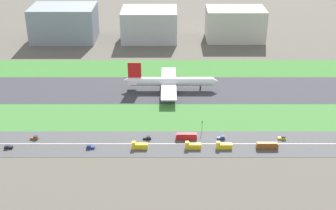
{
  "coord_description": "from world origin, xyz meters",
  "views": [
    {
      "loc": [
        2.46,
        -294.52,
        129.27
      ],
      "look_at": [
        1.98,
        -36.5,
        6.0
      ],
      "focal_mm": 50.25,
      "sensor_mm": 36.0,
      "label": 1
    }
  ],
  "objects": [
    {
      "name": "car_1",
      "position": [
        -71.38,
        -68.0,
        0.92
      ],
      "size": [
        4.4,
        1.8,
        2.0
      ],
      "color": "brown",
      "rests_on": "highway"
    },
    {
      "name": "grass_median_north",
      "position": [
        0.0,
        41.0,
        0.05
      ],
      "size": [
        280.0,
        36.0,
        0.1
      ],
      "primitive_type": "cube",
      "color": "#3D7A33",
      "rests_on": "ground_plane"
    },
    {
      "name": "car_3",
      "position": [
        32.09,
        -68.0,
        0.92
      ],
      "size": [
        4.4,
        1.8,
        2.0
      ],
      "color": "navy",
      "rests_on": "highway"
    },
    {
      "name": "car_5",
      "position": [
        65.73,
        -68.0,
        0.92
      ],
      "size": [
        4.4,
        1.8,
        2.0
      ],
      "color": "yellow",
      "rests_on": "highway"
    },
    {
      "name": "runway",
      "position": [
        0.0,
        0.0,
        0.05
      ],
      "size": [
        280.0,
        46.0,
        0.1
      ],
      "primitive_type": "cube",
      "color": "#38383D",
      "rests_on": "ground_plane"
    },
    {
      "name": "traffic_light",
      "position": [
        21.73,
        -60.01,
        4.29
      ],
      "size": [
        0.36,
        0.5,
        7.2
      ],
      "color": "#4C4C51",
      "rests_on": "highway"
    },
    {
      "name": "bus_1",
      "position": [
        55.41,
        -78.0,
        1.82
      ],
      "size": [
        11.6,
        2.5,
        3.5
      ],
      "rotation": [
        0.0,
        0.0,
        3.14
      ],
      "color": "brown",
      "rests_on": "highway"
    },
    {
      "name": "truck_2",
      "position": [
        15.62,
        -78.0,
        1.67
      ],
      "size": [
        8.4,
        2.5,
        4.0
      ],
      "rotation": [
        0.0,
        0.0,
        3.14
      ],
      "color": "yellow",
      "rests_on": "highway"
    },
    {
      "name": "truck_1",
      "position": [
        -12.84,
        -78.0,
        1.67
      ],
      "size": [
        8.4,
        2.5,
        4.0
      ],
      "rotation": [
        0.0,
        0.0,
        3.14
      ],
      "color": "yellow",
      "rests_on": "highway"
    },
    {
      "name": "terminal_building",
      "position": [
        -90.0,
        114.0,
        15.04
      ],
      "size": [
        56.15,
        39.21,
        30.08
      ],
      "primitive_type": "cube",
      "color": "gray",
      "rests_on": "ground_plane"
    },
    {
      "name": "highway",
      "position": [
        0.0,
        -73.0,
        0.05
      ],
      "size": [
        280.0,
        28.0,
        0.1
      ],
      "primitive_type": "cube",
      "color": "#4C4C4F",
      "rests_on": "ground_plane"
    },
    {
      "name": "office_tower",
      "position": [
        62.28,
        114.0,
        14.09
      ],
      "size": [
        51.36,
        32.46,
        28.19
      ],
      "primitive_type": "cube",
      "color": "beige",
      "rests_on": "ground_plane"
    },
    {
      "name": "truck_0",
      "position": [
        32.18,
        -78.0,
        1.67
      ],
      "size": [
        8.4,
        2.5,
        4.0
      ],
      "rotation": [
        0.0,
        0.0,
        3.14
      ],
      "color": "yellow",
      "rests_on": "highway"
    },
    {
      "name": "airliner",
      "position": [
        3.27,
        0.0,
        6.23
      ],
      "size": [
        65.0,
        56.0,
        19.7
      ],
      "color": "white",
      "rests_on": "runway"
    },
    {
      "name": "car_4",
      "position": [
        -82.96,
        -78.0,
        0.92
      ],
      "size": [
        4.4,
        1.8,
        2.0
      ],
      "rotation": [
        0.0,
        0.0,
        3.14
      ],
      "color": "black",
      "rests_on": "highway"
    },
    {
      "name": "grass_median_south",
      "position": [
        0.0,
        -41.0,
        0.05
      ],
      "size": [
        280.0,
        36.0,
        0.1
      ],
      "primitive_type": "cube",
      "color": "#427F38",
      "rests_on": "ground_plane"
    },
    {
      "name": "hangar_building",
      "position": [
        -14.1,
        114.0,
        13.74
      ],
      "size": [
        48.7,
        38.67,
        27.48
      ],
      "primitive_type": "cube",
      "color": "#B2B2B7",
      "rests_on": "ground_plane"
    },
    {
      "name": "car_2",
      "position": [
        -8.89,
        -68.0,
        0.92
      ],
      "size": [
        4.4,
        1.8,
        2.0
      ],
      "color": "black",
      "rests_on": "highway"
    },
    {
      "name": "ground_plane",
      "position": [
        0.0,
        0.0,
        0.0
      ],
      "size": [
        800.0,
        800.0,
        0.0
      ],
      "primitive_type": "plane",
      "color": "#5B564C"
    },
    {
      "name": "fuel_tank_west",
      "position": [
        -10.23,
        159.0,
        6.74
      ],
      "size": [
        16.28,
        16.28,
        13.48
      ],
      "primitive_type": "cylinder",
      "color": "silver",
      "rests_on": "ground_plane"
    },
    {
      "name": "car_6",
      "position": [
        -39.13,
        -78.0,
        0.92
      ],
      "size": [
        4.4,
        1.8,
        2.0
      ],
      "rotation": [
        0.0,
        0.0,
        3.14
      ],
      "color": "navy",
      "rests_on": "highway"
    },
    {
      "name": "bus_0",
      "position": [
        12.62,
        -68.0,
        1.82
      ],
      "size": [
        11.6,
        2.5,
        3.5
      ],
      "color": "#B2191E",
      "rests_on": "highway"
    },
    {
      "name": "highway_centerline",
      "position": [
        0.0,
        -73.0,
        0.11
      ],
      "size": [
        266.0,
        0.5,
        0.01
      ],
      "primitive_type": "cube",
      "color": "silver",
      "rests_on": "highway"
    }
  ]
}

